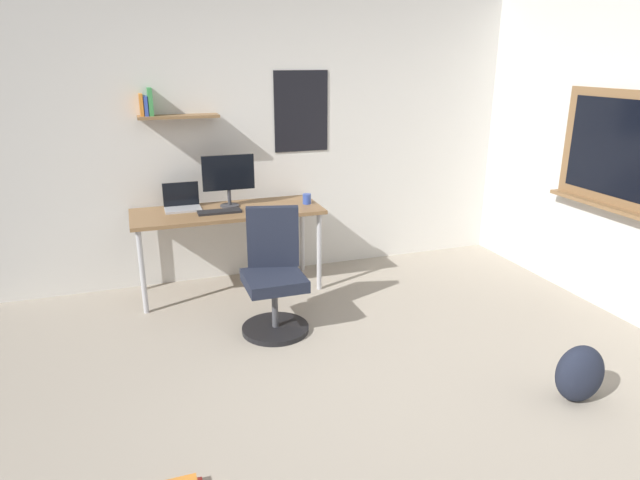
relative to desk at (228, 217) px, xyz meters
name	(u,v)px	position (x,y,z in m)	size (l,w,h in m)	color
ground_plane	(373,403)	(0.51, -2.05, -0.69)	(5.20, 5.20, 0.00)	#9E9384
wall_back	(270,139)	(0.50, 0.40, 0.61)	(5.00, 0.30, 2.60)	silver
desk	(228,217)	(0.00, 0.00, 0.00)	(1.65, 0.64, 0.76)	olive
office_chair	(274,279)	(0.19, -0.87, -0.28)	(0.52, 0.54, 0.95)	black
laptop	(182,203)	(-0.37, 0.15, 0.12)	(0.31, 0.21, 0.23)	#ADAFB5
monitor_primary	(228,177)	(0.04, 0.10, 0.34)	(0.46, 0.17, 0.46)	#38383D
keyboard	(219,212)	(-0.08, -0.08, 0.08)	(0.37, 0.13, 0.02)	black
computer_mouse	(251,208)	(0.20, -0.08, 0.09)	(0.10, 0.06, 0.03)	#262628
coffee_mug	(307,199)	(0.72, -0.03, 0.12)	(0.08, 0.08, 0.09)	#334CA5
backpack	(580,374)	(1.72, -2.43, -0.50)	(0.32, 0.22, 0.37)	#1E2333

